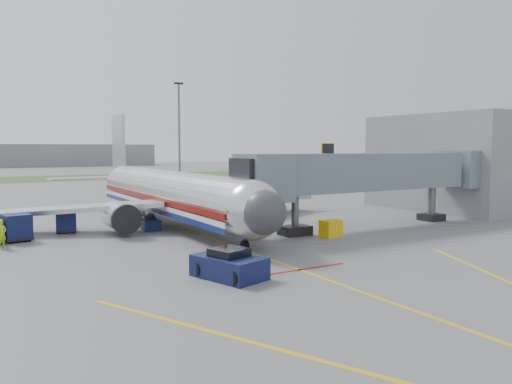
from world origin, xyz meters
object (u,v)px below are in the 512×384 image
ramp_worker (2,234)px  pushback_tug (229,265)px  airliner (170,193)px  belt_loader (148,223)px

ramp_worker → pushback_tug: bearing=-99.9°
airliner → pushback_tug: airliner is taller
pushback_tug → ramp_worker: ramp_worker is taller
pushback_tug → ramp_worker: size_ratio=2.14×
belt_loader → ramp_worker: bearing=-164.6°
pushback_tug → belt_loader: belt_loader is taller
belt_loader → ramp_worker: size_ratio=2.15×
belt_loader → pushback_tug: bearing=-95.0°
pushback_tug → airliner: bearing=77.9°
airliner → belt_loader: size_ratio=8.67×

